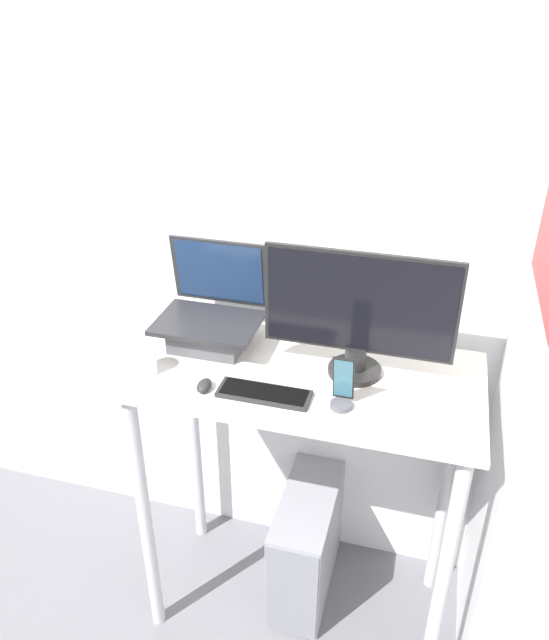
{
  "coord_description": "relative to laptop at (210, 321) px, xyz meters",
  "views": [
    {
      "loc": [
        0.35,
        -1.34,
        2.23
      ],
      "look_at": [
        -0.1,
        0.28,
        1.29
      ],
      "focal_mm": 35.0,
      "sensor_mm": 36.0,
      "label": 1
    }
  ],
  "objects": [
    {
      "name": "wall_side_right",
      "position": [
        1.0,
        -0.38,
        0.1
      ],
      "size": [
        0.06,
        6.0,
        2.6
      ],
      "color": "silver",
      "rests_on": "ground_plane"
    },
    {
      "name": "desk",
      "position": [
        0.35,
        -0.09,
        -0.34
      ],
      "size": [
        1.13,
        0.57,
        1.11
      ],
      "color": "beige",
      "rests_on": "ground_plane"
    },
    {
      "name": "cell_phone",
      "position": [
        0.5,
        -0.23,
        -0.03
      ],
      "size": [
        0.07,
        0.07,
        0.17
      ],
      "color": "#4C4C51",
      "rests_on": "desk"
    },
    {
      "name": "computer_tower",
      "position": [
        0.36,
        0.0,
        -0.96
      ],
      "size": [
        0.2,
        0.51,
        0.47
      ],
      "color": "gray",
      "rests_on": "ground_plane"
    },
    {
      "name": "wall_back",
      "position": [
        0.35,
        0.27,
        0.1
      ],
      "size": [
        6.0,
        0.05,
        2.6
      ],
      "color": "silver",
      "rests_on": "ground_plane"
    },
    {
      "name": "keyboard",
      "position": [
        0.26,
        -0.24,
        -0.08
      ],
      "size": [
        0.28,
        0.1,
        0.02
      ],
      "color": "black",
      "rests_on": "desk"
    },
    {
      "name": "laptop",
      "position": [
        0.0,
        0.0,
        0.0
      ],
      "size": [
        0.34,
        0.28,
        0.34
      ],
      "color": "#4C4C51",
      "rests_on": "desk"
    },
    {
      "name": "mouse",
      "position": [
        0.08,
        -0.26,
        -0.07
      ],
      "size": [
        0.04,
        0.07,
        0.03
      ],
      "color": "#262626",
      "rests_on": "desk"
    },
    {
      "name": "monitor",
      "position": [
        0.51,
        -0.05,
        0.12
      ],
      "size": [
        0.59,
        0.17,
        0.42
      ],
      "color": "black",
      "rests_on": "desk"
    },
    {
      "name": "mug",
      "position": [
        -0.14,
        -0.22,
        -0.04
      ],
      "size": [
        0.08,
        0.08,
        0.09
      ],
      "color": "white",
      "rests_on": "desk"
    }
  ]
}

